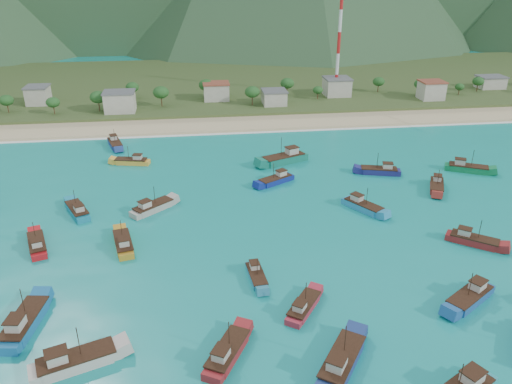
{
  "coord_description": "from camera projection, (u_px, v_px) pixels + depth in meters",
  "views": [
    {
      "loc": [
        -9.67,
        -80.89,
        49.01
      ],
      "look_at": [
        3.15,
        18.0,
        3.0
      ],
      "focal_mm": 35.0,
      "sensor_mm": 36.0,
      "label": 1
    }
  ],
  "objects": [
    {
      "name": "boat_15",
      "position": [
        304.0,
        308.0,
        76.95
      ],
      "size": [
        7.14,
        8.64,
        5.17
      ],
      "rotation": [
        0.0,
        0.0,
        5.67
      ],
      "color": "#A42736",
      "rests_on": "ground"
    },
    {
      "name": "boat_22",
      "position": [
        437.0,
        186.0,
        118.32
      ],
      "size": [
        6.61,
        9.84,
        5.64
      ],
      "rotation": [
        0.0,
        0.0,
        2.7
      ],
      "color": "maroon",
      "rests_on": "ground"
    },
    {
      "name": "ground",
      "position": [
        252.0,
        247.0,
        94.5
      ],
      "size": [
        600.0,
        600.0,
        0.0
      ],
      "primitive_type": "plane",
      "color": "#0D8291",
      "rests_on": "ground"
    },
    {
      "name": "boat_14",
      "position": [
        341.0,
        363.0,
        66.0
      ],
      "size": [
        9.27,
        11.23,
        6.71
      ],
      "rotation": [
        0.0,
        0.0,
        5.67
      ],
      "color": "navy",
      "rests_on": "ground"
    },
    {
      "name": "boat_8",
      "position": [
        123.0,
        244.0,
        94.07
      ],
      "size": [
        5.0,
        10.15,
        5.76
      ],
      "rotation": [
        0.0,
        0.0,
        0.23
      ],
      "color": "#B68321",
      "rests_on": "ground"
    },
    {
      "name": "boat_27",
      "position": [
        467.0,
        169.0,
        128.26
      ],
      "size": [
        10.94,
        7.59,
        6.3
      ],
      "rotation": [
        0.0,
        0.0,
        4.25
      ],
      "color": "#117843",
      "rests_on": "ground"
    },
    {
      "name": "boat_2",
      "position": [
        470.0,
        298.0,
        78.86
      ],
      "size": [
        10.48,
        8.34,
        6.2
      ],
      "rotation": [
        0.0,
        0.0,
        2.15
      ],
      "color": "#1E5497",
      "rests_on": "ground"
    },
    {
      "name": "land",
      "position": [
        214.0,
        84.0,
        220.57
      ],
      "size": [
        400.0,
        110.0,
        2.4
      ],
      "primitive_type": "cube",
      "color": "#385123",
      "rests_on": "ground"
    },
    {
      "name": "radio_tower",
      "position": [
        340.0,
        32.0,
        186.55
      ],
      "size": [
        1.2,
        1.2,
        47.48
      ],
      "color": "red",
      "rests_on": "ground"
    },
    {
      "name": "village",
      "position": [
        242.0,
        94.0,
        185.44
      ],
      "size": [
        212.24,
        24.99,
        6.66
      ],
      "color": "beige",
      "rests_on": "ground"
    },
    {
      "name": "beach",
      "position": [
        223.0,
        125.0,
        165.64
      ],
      "size": [
        400.0,
        18.0,
        1.2
      ],
      "primitive_type": "cube",
      "color": "beige",
      "rests_on": "ground"
    },
    {
      "name": "boat_25",
      "position": [
        132.0,
        162.0,
        133.01
      ],
      "size": [
        9.66,
        4.71,
        5.49
      ],
      "rotation": [
        0.0,
        0.0,
        1.35
      ],
      "color": "gold",
      "rests_on": "ground"
    },
    {
      "name": "boat_0",
      "position": [
        227.0,
        354.0,
        67.72
      ],
      "size": [
        7.39,
        10.13,
        5.88
      ],
      "rotation": [
        0.0,
        0.0,
        5.78
      ],
      "color": "maroon",
      "rests_on": "ground"
    },
    {
      "name": "boat_29",
      "position": [
        153.0,
        208.0,
        107.85
      ],
      "size": [
        9.57,
        8.8,
        5.94
      ],
      "rotation": [
        0.0,
        0.0,
        5.42
      ],
      "color": "#A5A096",
      "rests_on": "ground"
    },
    {
      "name": "boat_9",
      "position": [
        37.0,
        245.0,
        93.73
      ],
      "size": [
        5.74,
        9.87,
        5.6
      ],
      "rotation": [
        0.0,
        0.0,
        0.33
      ],
      "color": "red",
      "rests_on": "ground"
    },
    {
      "name": "vegetation",
      "position": [
        202.0,
        93.0,
        184.34
      ],
      "size": [
        271.28,
        24.94,
        8.65
      ],
      "color": "#235623",
      "rests_on": "ground"
    },
    {
      "name": "boat_16",
      "position": [
        115.0,
        144.0,
        145.77
      ],
      "size": [
        5.7,
        10.29,
        5.83
      ],
      "rotation": [
        0.0,
        0.0,
        3.44
      ],
      "color": "navy",
      "rests_on": "ground"
    },
    {
      "name": "boat_24",
      "position": [
        75.0,
        362.0,
        66.14
      ],
      "size": [
        11.69,
        6.9,
        6.63
      ],
      "rotation": [
        0.0,
        0.0,
        5.06
      ],
      "color": "beige",
      "rests_on": "ground"
    },
    {
      "name": "boat_3",
      "position": [
        256.0,
        276.0,
        84.76
      ],
      "size": [
        3.09,
        8.21,
        4.74
      ],
      "rotation": [
        0.0,
        0.0,
        3.23
      ],
      "color": "teal",
      "rests_on": "ground"
    },
    {
      "name": "boat_17",
      "position": [
        363.0,
        207.0,
        108.47
      ],
      "size": [
        7.82,
        9.92,
        5.86
      ],
      "rotation": [
        0.0,
        0.0,
        3.71
      ],
      "color": "teal",
      "rests_on": "ground"
    },
    {
      "name": "boat_4",
      "position": [
        284.0,
        159.0,
        133.77
      ],
      "size": [
        13.47,
        8.58,
        7.68
      ],
      "rotation": [
        0.0,
        0.0,
        1.97
      ],
      "color": "#11705B",
      "rests_on": "ground"
    },
    {
      "name": "boat_19",
      "position": [
        78.0,
        211.0,
        106.59
      ],
      "size": [
        6.82,
        9.95,
        5.72
      ],
      "rotation": [
        0.0,
        0.0,
        0.46
      ],
      "color": "teal",
      "rests_on": "ground"
    },
    {
      "name": "boat_11",
      "position": [
        473.0,
        241.0,
        95.2
      ],
      "size": [
        9.43,
        8.2,
        5.73
      ],
      "rotation": [
        0.0,
        0.0,
        4.05
      ],
      "color": "maroon",
      "rests_on": "ground"
    },
    {
      "name": "surf_line",
      "position": [
        225.0,
        133.0,
        157.09
      ],
      "size": [
        400.0,
        2.5,
        0.08
      ],
      "primitive_type": "cube",
      "color": "white",
      "rests_on": "ground"
    },
    {
      "name": "boat_13",
      "position": [
        380.0,
        171.0,
        126.85
      ],
      "size": [
        10.51,
        5.5,
        5.96
      ],
      "rotation": [
        0.0,
        0.0,
        1.31
      ],
      "color": "navy",
      "rests_on": "ground"
    },
    {
      "name": "boat_20",
      "position": [
        276.0,
        180.0,
        121.61
      ],
      "size": [
        9.7,
        7.36,
        5.68
      ],
      "rotation": [
        0.0,
        0.0,
        2.11
      ],
      "color": "navy",
      "rests_on": "ground"
    },
    {
      "name": "boat_7",
      "position": [
        24.0,
        324.0,
        73.12
      ],
      "size": [
        5.01,
        11.84,
        6.78
      ],
      "rotation": [
        0.0,
        0.0,
        6.14
      ],
      "color": "#17639D",
      "rests_on": "ground"
    }
  ]
}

